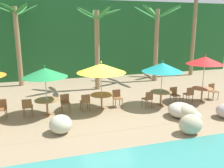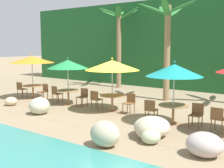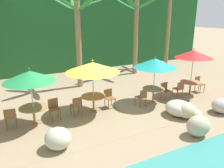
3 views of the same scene
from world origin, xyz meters
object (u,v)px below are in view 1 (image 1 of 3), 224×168
Objects in this scene: chair_teal_seaward at (174,94)px; palm_tree_nearest at (17,32)px; chair_teal_inland at (148,98)px; umbrella_green at (45,72)px; dining_table_yellow at (102,97)px; chair_yellow_inland at (85,101)px; dining_table_teal at (161,94)px; dining_table_green at (47,102)px; dining_table_red at (202,90)px; chair_red_seaward at (213,90)px; palm_tree_fourth at (195,23)px; umbrella_yellow at (101,68)px; palm_tree_second at (97,36)px; chair_yellow_seaward at (117,97)px; chair_red_inland at (189,94)px; umbrella_red at (205,60)px; umbrella_teal at (162,67)px; chair_orange_seaward at (1,108)px; chair_green_seaward at (65,102)px; palm_tree_third at (157,31)px; chair_green_inland at (27,106)px.

palm_tree_nearest is at bearing 140.42° from chair_teal_seaward.
umbrella_green is at bearing 174.28° from chair_teal_inland.
chair_teal_inland is at bearing -169.59° from chair_teal_seaward.
chair_teal_seaward is (3.93, -0.27, -0.10)m from dining_table_yellow.
dining_table_teal is (3.92, -0.25, 0.10)m from chair_yellow_inland.
dining_table_green is 8.20m from dining_table_red.
palm_tree_fourth is (3.03, 6.37, 3.79)m from chair_red_seaward.
dining_table_red is (5.57, -0.40, -1.44)m from umbrella_yellow.
umbrella_green is 0.34× the size of palm_tree_fourth.
chair_yellow_seaward is at bearing -88.16° from palm_tree_second.
dining_table_red is 1.26× the size of chair_red_inland.
chair_teal_inland is at bearing -8.30° from chair_yellow_inland.
palm_tree_nearest is at bearing 102.96° from dining_table_green.
chair_red_inland is at bearing -176.89° from umbrella_red.
umbrella_teal is (5.70, -0.28, 1.40)m from dining_table_green.
chair_red_seaward is at bearing 2.70° from umbrella_teal.
chair_yellow_seaward and chair_red_inland have the same top height.
umbrella_red reaches higher than chair_red_inland.
palm_tree_second reaches higher than umbrella_teal.
dining_table_yellow and dining_table_teal have the same top height.
palm_tree_fourth is (9.43, 6.15, 3.69)m from dining_table_yellow.
dining_table_yellow is 1.26× the size of chair_red_inland.
palm_tree_nearest reaches higher than chair_orange_seaward.
chair_teal_seaward is (3.08, -0.39, 0.00)m from chair_yellow_seaward.
palm_tree_fourth is (9.43, 6.15, 2.25)m from umbrella_yellow.
chair_green_seaward is 7.37m from dining_table_red.
chair_red_inland is (7.34, -0.35, -0.10)m from dining_table_green.
chair_red_seaward is at bearing 2.70° from dining_table_teal.
dining_table_green is 1.26× the size of chair_teal_seaward.
umbrella_green reaches higher than chair_red_seaward.
umbrella_green is 5.88m from dining_table_teal.
chair_yellow_seaward is at bearing -133.22° from palm_tree_third.
palm_tree_fourth reaches higher than chair_yellow_inland.
chair_green_seaward is (0.84, 0.14, -0.10)m from dining_table_green.
palm_tree_third is (4.64, 4.93, 3.15)m from chair_yellow_seaward.
umbrella_green reaches higher than chair_green_inland.
palm_tree_second is at bearing 132.83° from chair_red_inland.
umbrella_green is at bearing -152.64° from palm_tree_fourth.
chair_yellow_seaward is 1.00× the size of chair_yellow_inland.
umbrella_teal is 0.35× the size of palm_tree_fourth.
palm_tree_second is (-4.84, 4.26, 1.14)m from umbrella_red.
chair_yellow_seaward is (3.47, 0.21, -1.50)m from umbrella_green.
umbrella_red reaches higher than chair_orange_seaward.
chair_yellow_inland is 4.77m from chair_teal_seaward.
chair_orange_seaward is at bearing 172.99° from chair_green_inland.
chair_teal_seaward is 10.90m from palm_tree_nearest.
palm_tree_second is at bearing 144.31° from chair_red_seaward.
umbrella_teal reaches higher than chair_teal_seaward.
chair_green_seaward and chair_red_seaward have the same top height.
chair_yellow_seaward is 2.74m from umbrella_teal.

